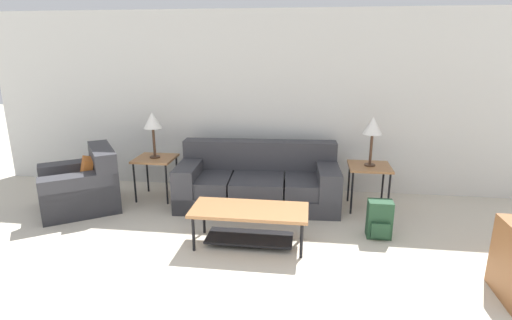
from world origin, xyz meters
TOP-DOWN VIEW (x-y plane):
  - wall_back at (0.00, 4.21)m, footprint 8.69×0.06m
  - couch at (-0.15, 3.52)m, footprint 2.19×1.06m
  - armchair at (-2.45, 3.07)m, footprint 1.29×1.29m
  - coffee_table at (-0.08, 2.32)m, footprint 1.25×0.55m
  - side_table_left at (-1.60, 3.55)m, footprint 0.54×0.52m
  - side_table_right at (1.32, 3.55)m, footprint 0.54×0.52m
  - table_lamp_left at (-1.60, 3.55)m, footprint 0.25×0.25m
  - table_lamp_right at (1.32, 3.55)m, footprint 0.25×0.25m
  - backpack at (1.34, 2.69)m, footprint 0.27×0.26m

SIDE VIEW (x-z plane):
  - backpack at x=1.34m, z-range -0.01..0.43m
  - armchair at x=-2.45m, z-range -0.11..0.69m
  - couch at x=-0.15m, z-range -0.12..0.70m
  - coffee_table at x=-0.08m, z-range 0.10..0.52m
  - side_table_left at x=-1.60m, z-range 0.24..0.83m
  - side_table_right at x=1.32m, z-range 0.24..0.83m
  - table_lamp_left at x=-1.60m, z-range 0.78..1.42m
  - table_lamp_right at x=1.32m, z-range 0.78..1.42m
  - wall_back at x=0.00m, z-range 0.00..2.60m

